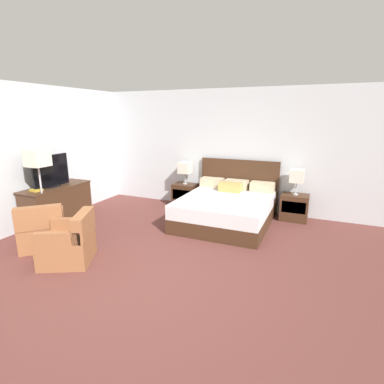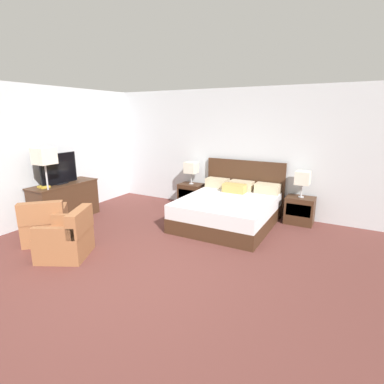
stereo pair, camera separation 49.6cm
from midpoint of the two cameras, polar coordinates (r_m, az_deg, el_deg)
ground_plane at (r=4.18m, az=-8.93°, el=-16.35°), size 10.89×10.89×0.00m
wall_back at (r=6.89m, az=9.55°, el=7.76°), size 7.25×0.06×2.70m
wall_left at (r=6.89m, az=-22.15°, el=6.90°), size 0.06×5.43×2.70m
bed at (r=6.07m, az=9.36°, el=-3.24°), size 1.77×1.98×1.17m
nightstand_left at (r=7.16m, az=1.83°, el=-0.60°), size 0.55×0.41×0.55m
nightstand_right at (r=6.48m, az=21.92°, el=-3.28°), size 0.55×0.41×0.55m
table_lamp_left at (r=7.02m, az=1.88°, el=4.61°), size 0.27×0.27×0.52m
table_lamp_right at (r=6.32m, az=22.47°, el=2.43°), size 0.27×0.27×0.52m
dresser at (r=6.67m, az=-21.13°, el=-1.60°), size 0.55×1.39×0.77m
tv at (r=6.49m, az=-22.06°, el=4.02°), size 0.18×0.82×0.62m
book_red_cover at (r=6.32m, az=-24.43°, el=0.90°), size 0.20×0.18×0.04m
armchair_by_window at (r=5.66m, az=-23.93°, el=-5.87°), size 0.97×0.97×0.76m
armchair_companion at (r=4.93m, az=-20.06°, el=-8.44°), size 0.92×0.92×0.76m
floor_lamp at (r=6.02m, az=-24.18°, el=5.29°), size 0.33×0.33×1.55m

